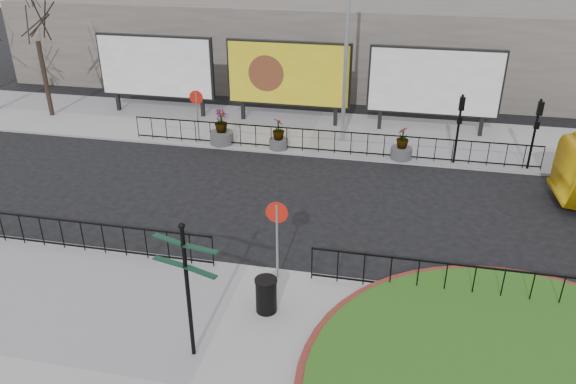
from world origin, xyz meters
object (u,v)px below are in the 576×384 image
(planter_b, at_px, (279,137))
(planter_c, at_px, (402,147))
(lamp_post, at_px, (347,39))
(planter_a, at_px, (221,132))
(litter_bin, at_px, (266,295))
(fingerpost_sign, at_px, (187,278))
(billboard_mid, at_px, (288,74))

(planter_b, relative_size, planter_c, 0.98)
(lamp_post, distance_m, planter_a, 6.99)
(litter_bin, height_order, planter_c, planter_c)
(litter_bin, relative_size, planter_b, 0.71)
(litter_bin, xyz_separation_m, planter_c, (3.21, 11.38, 0.02))
(lamp_post, xyz_separation_m, litter_bin, (-0.45, -12.98, -4.20))
(fingerpost_sign, height_order, planter_b, fingerpost_sign)
(billboard_mid, bearing_deg, lamp_post, -33.25)
(billboard_mid, distance_m, planter_a, 4.66)
(billboard_mid, relative_size, fingerpost_sign, 1.70)
(billboard_mid, bearing_deg, litter_bin, -80.29)
(lamp_post, xyz_separation_m, planter_b, (-2.71, -1.60, -4.15))
(fingerpost_sign, relative_size, planter_c, 2.53)
(billboard_mid, relative_size, planter_c, 4.29)
(planter_a, bearing_deg, lamp_post, 15.72)
(litter_bin, distance_m, planter_b, 11.61)
(billboard_mid, distance_m, planter_c, 7.06)
(litter_bin, xyz_separation_m, planter_b, (-2.26, 11.38, 0.05))
(billboard_mid, bearing_deg, fingerpost_sign, -85.85)
(fingerpost_sign, bearing_deg, planter_b, 112.83)
(fingerpost_sign, relative_size, litter_bin, 3.64)
(planter_a, height_order, planter_b, planter_a)
(planter_a, bearing_deg, planter_c, -0.51)
(planter_a, xyz_separation_m, planter_c, (8.19, -0.07, -0.04))
(billboard_mid, xyz_separation_m, planter_b, (0.30, -3.57, -1.93))
(fingerpost_sign, bearing_deg, lamp_post, 102.07)
(planter_b, height_order, planter_c, planter_c)
(lamp_post, relative_size, planter_a, 5.71)
(lamp_post, height_order, litter_bin, lamp_post)
(litter_bin, bearing_deg, lamp_post, 88.03)
(lamp_post, xyz_separation_m, fingerpost_sign, (-1.78, -14.95, -2.50))
(fingerpost_sign, relative_size, planter_a, 2.26)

